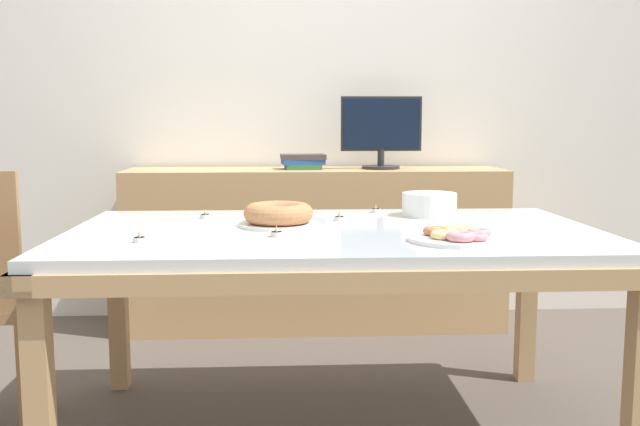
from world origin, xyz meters
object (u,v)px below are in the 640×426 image
at_px(cake_chocolate_round, 278,215).
at_px(tealight_centre, 205,216).
at_px(plate_stack, 429,204).
at_px(tealight_near_front, 276,233).
at_px(book_stack, 303,161).
at_px(pastry_platter, 457,236).
at_px(tealight_left_edge, 139,239).
at_px(computer_monitor, 381,133).
at_px(tealight_right_edge, 339,218).
at_px(tealight_near_cakes, 376,210).

distance_m(cake_chocolate_round, tealight_centre, 0.35).
relative_size(plate_stack, tealight_near_front, 5.25).
distance_m(book_stack, pastry_platter, 1.67).
relative_size(pastry_platter, tealight_centre, 7.55).
xyz_separation_m(cake_chocolate_round, tealight_left_edge, (-0.42, -0.31, -0.03)).
bearing_deg(cake_chocolate_round, book_stack, 84.45).
bearing_deg(book_stack, tealight_centre, -110.66).
distance_m(book_stack, tealight_left_edge, 1.68).
distance_m(computer_monitor, tealight_left_edge, 1.87).
bearing_deg(tealight_near_front, pastry_platter, -11.90).
bearing_deg(tealight_centre, pastry_platter, -33.98).
bearing_deg(tealight_right_edge, tealight_left_edge, -146.02).
relative_size(pastry_platter, tealight_left_edge, 7.55).
bearing_deg(tealight_centre, tealight_near_cakes, 11.86).
height_order(computer_monitor, plate_stack, computer_monitor).
relative_size(plate_stack, tealight_left_edge, 5.25).
relative_size(cake_chocolate_round, pastry_platter, 0.92).
height_order(book_stack, tealight_near_cakes, book_stack).
bearing_deg(plate_stack, tealight_centre, -178.20).
bearing_deg(pastry_platter, plate_stack, 86.56).
distance_m(plate_stack, tealight_left_edge, 1.14).
height_order(computer_monitor, tealight_left_edge, computer_monitor).
xyz_separation_m(computer_monitor, plate_stack, (0.05, -1.03, -0.26)).
height_order(book_stack, cake_chocolate_round, book_stack).
bearing_deg(pastry_platter, book_stack, 104.63).
distance_m(computer_monitor, cake_chocolate_round, 1.40).
bearing_deg(computer_monitor, cake_chocolate_round, -112.80).
relative_size(plate_stack, tealight_centre, 5.25).
bearing_deg(tealight_left_edge, tealight_near_cakes, 39.41).
bearing_deg(plate_stack, tealight_near_front, -141.60).
bearing_deg(tealight_near_cakes, plate_stack, -30.19).
bearing_deg(computer_monitor, pastry_platter, -89.63).
distance_m(tealight_near_front, tealight_right_edge, 0.41).
xyz_separation_m(computer_monitor, tealight_centre, (-0.81, -1.06, -0.29)).
relative_size(cake_chocolate_round, tealight_near_front, 6.98).
height_order(plate_stack, tealight_left_edge, plate_stack).
bearing_deg(tealight_near_cakes, tealight_centre, -168.14).
bearing_deg(tealight_left_edge, tealight_near_front, 11.69).
height_order(pastry_platter, tealight_left_edge, pastry_platter).
bearing_deg(tealight_right_edge, plate_stack, 18.17).
bearing_deg(tealight_near_front, cake_chocolate_round, 88.55).
bearing_deg(plate_stack, book_stack, 113.80).
bearing_deg(book_stack, tealight_near_cakes, -74.07).
bearing_deg(tealight_near_front, tealight_near_cakes, 55.75).
bearing_deg(book_stack, tealight_near_front, -94.94).
xyz_separation_m(cake_chocolate_round, tealight_centre, (-0.28, 0.21, -0.03)).
bearing_deg(tealight_centre, plate_stack, 1.80).
bearing_deg(book_stack, tealight_left_edge, -108.92).
xyz_separation_m(book_stack, tealight_near_front, (-0.13, -1.50, -0.14)).
bearing_deg(pastry_platter, computer_monitor, 90.37).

